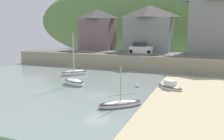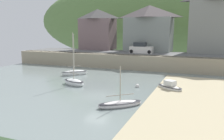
% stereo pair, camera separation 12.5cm
% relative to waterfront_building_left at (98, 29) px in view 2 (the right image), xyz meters
% --- Properties ---
extents(ground, '(48.00, 41.00, 0.61)m').
position_rel_waterfront_building_left_xyz_m(ground, '(13.02, -34.76, -6.55)').
color(ground, gray).
extents(quay_seawall, '(48.00, 9.40, 2.40)m').
position_rel_waterfront_building_left_xyz_m(quay_seawall, '(11.62, -7.70, -5.36)').
color(quay_seawall, tan).
rests_on(quay_seawall, ground).
extents(hillside_backdrop, '(80.00, 44.00, 26.61)m').
position_rel_waterfront_building_left_xyz_m(hillside_backdrop, '(6.42, 30.00, 2.60)').
color(hillside_backdrop, '#5D8043').
rests_on(hillside_backdrop, ground).
extents(waterfront_building_left, '(7.26, 4.89, 8.46)m').
position_rel_waterfront_building_left_xyz_m(waterfront_building_left, '(0.00, 0.00, 0.00)').
color(waterfront_building_left, '#765F60').
rests_on(waterfront_building_left, ground).
extents(waterfront_building_centre, '(9.09, 6.16, 8.85)m').
position_rel_waterfront_building_left_xyz_m(waterfront_building_centre, '(11.07, -0.00, 0.19)').
color(waterfront_building_centre, gray).
rests_on(waterfront_building_centre, ground).
extents(waterfront_building_right, '(8.97, 4.95, 11.06)m').
position_rel_waterfront_building_left_xyz_m(waterfront_building_right, '(22.87, -0.00, 1.29)').
color(waterfront_building_right, gray).
rests_on(waterfront_building_right, ground).
extents(church_with_spire, '(3.00, 3.00, 15.77)m').
position_rel_waterfront_building_left_xyz_m(church_with_spire, '(23.08, 4.00, 3.83)').
color(church_with_spire, tan).
rests_on(church_with_spire, ground).
extents(sailboat_tall_mast, '(3.80, 3.55, 3.68)m').
position_rel_waterfront_building_left_xyz_m(sailboat_tall_mast, '(14.91, -27.55, -6.49)').
color(sailboat_tall_mast, silver).
rests_on(sailboat_tall_mast, ground).
extents(motorboat_with_cabin, '(3.44, 2.87, 1.20)m').
position_rel_waterfront_building_left_xyz_m(motorboat_with_cabin, '(18.11, -20.00, -6.42)').
color(motorboat_with_cabin, silver).
rests_on(motorboat_with_cabin, ground).
extents(fishing_boat_green, '(3.38, 3.36, 6.21)m').
position_rel_waterfront_building_left_xyz_m(fishing_boat_green, '(3.89, -16.53, -6.38)').
color(fishing_boat_green, white).
rests_on(fishing_boat_green, ground).
extents(rowboat_small_beached, '(3.42, 2.32, 6.48)m').
position_rel_waterfront_building_left_xyz_m(rowboat_small_beached, '(7.03, -22.00, -6.39)').
color(rowboat_small_beached, white).
rests_on(rowboat_small_beached, ground).
extents(parked_car_near_slipway, '(4.15, 1.82, 1.95)m').
position_rel_waterfront_building_left_xyz_m(parked_car_near_slipway, '(10.72, -4.50, -3.51)').
color(parked_car_near_slipway, silver).
rests_on(parked_car_near_slipway, ground).
extents(mooring_buoy, '(0.46, 0.46, 0.46)m').
position_rel_waterfront_building_left_xyz_m(mooring_buoy, '(14.44, -20.26, -6.57)').
color(mooring_buoy, silver).
rests_on(mooring_buoy, ground).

